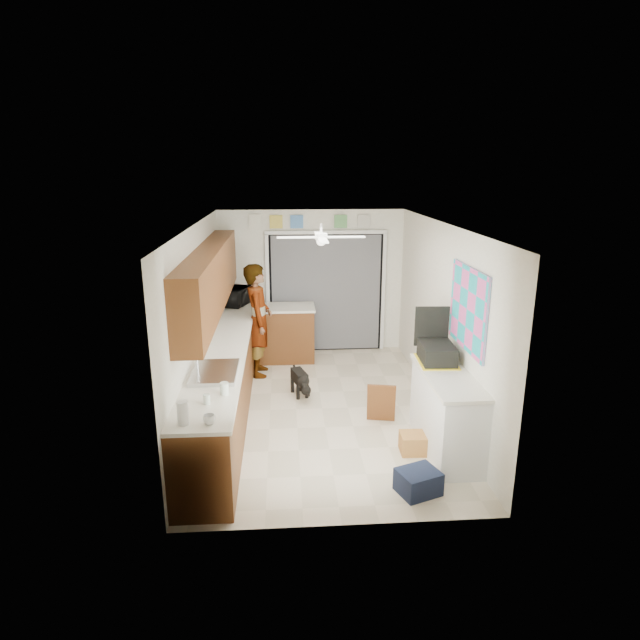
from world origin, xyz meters
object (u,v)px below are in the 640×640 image
object	(u,v)px
suitcase	(437,353)
dog	(299,382)
cardboard_box	(416,443)
cup	(209,419)
man	(258,320)
microwave	(235,296)
paper_towel_roll	(183,413)
navy_crate	(418,482)

from	to	relation	value
suitcase	dog	size ratio (longest dim) A/B	0.98
cardboard_box	cup	bearing A→B (deg)	-155.79
man	dog	size ratio (longest dim) A/B	3.37
cardboard_box	man	size ratio (longest dim) A/B	0.20
microwave	paper_towel_roll	size ratio (longest dim) A/B	2.42
cup	suitcase	bearing A→B (deg)	29.75
paper_towel_roll	suitcase	distance (m)	3.10
man	cup	bearing A→B (deg)	174.33
suitcase	cardboard_box	size ratio (longest dim) A/B	1.42
cup	paper_towel_roll	bearing A→B (deg)	177.27
microwave	cardboard_box	bearing A→B (deg)	-126.44
suitcase	cardboard_box	distance (m)	1.09
man	dog	distance (m)	1.27
cup	paper_towel_roll	world-z (taller)	paper_towel_roll
cup	cardboard_box	distance (m)	2.56
microwave	man	size ratio (longest dim) A/B	0.31
man	dog	world-z (taller)	man
microwave	paper_towel_roll	world-z (taller)	microwave
navy_crate	cup	bearing A→B (deg)	-174.52
suitcase	navy_crate	world-z (taller)	suitcase
cup	dog	world-z (taller)	cup
cardboard_box	navy_crate	world-z (taller)	navy_crate
cup	suitcase	xyz separation A→B (m)	(2.51, 1.44, 0.07)
man	cardboard_box	bearing A→B (deg)	-144.75
dog	navy_crate	bearing A→B (deg)	-82.30
paper_towel_roll	cardboard_box	bearing A→B (deg)	21.88
cup	man	distance (m)	3.60
microwave	suitcase	world-z (taller)	microwave
cup	man	xyz separation A→B (m)	(0.29, 3.58, -0.09)
cup	dog	size ratio (longest dim) A/B	0.21
navy_crate	dog	distance (m)	2.75
microwave	cup	xyz separation A→B (m)	(0.12, -4.38, -0.11)
dog	cup	bearing A→B (deg)	-124.84
microwave	navy_crate	world-z (taller)	microwave
microwave	navy_crate	bearing A→B (deg)	-133.65
microwave	dog	xyz separation A→B (m)	(1.02, -1.68, -0.88)
cup	navy_crate	distance (m)	2.21
suitcase	man	xyz separation A→B (m)	(-2.22, 2.14, -0.16)
microwave	navy_crate	xyz separation A→B (m)	(2.14, -4.18, -0.97)
cup	dog	xyz separation A→B (m)	(0.90, 2.70, -0.78)
microwave	paper_towel_roll	xyz separation A→B (m)	(-0.12, -4.37, -0.04)
suitcase	navy_crate	size ratio (longest dim) A/B	1.30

